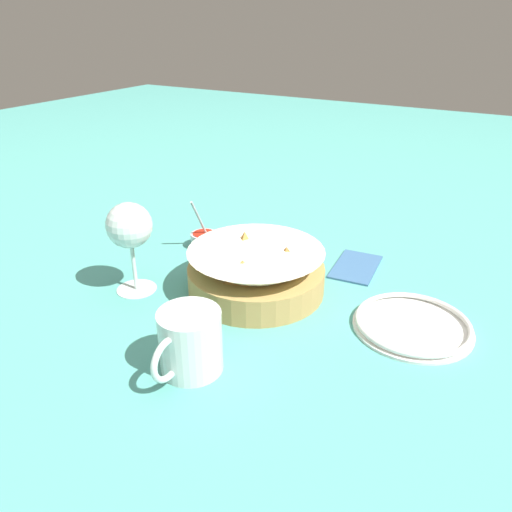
% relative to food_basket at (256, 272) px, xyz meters
% --- Properties ---
extents(ground_plane, '(4.00, 4.00, 0.00)m').
position_rel_food_basket_xyz_m(ground_plane, '(-0.03, -0.03, -0.04)').
color(ground_plane, teal).
extents(food_basket, '(0.24, 0.24, 0.09)m').
position_rel_food_basket_xyz_m(food_basket, '(0.00, 0.00, 0.00)').
color(food_basket, '#B2894C').
rests_on(food_basket, ground_plane).
extents(sauce_cup, '(0.07, 0.06, 0.11)m').
position_rel_food_basket_xyz_m(sauce_cup, '(-0.10, -0.19, -0.02)').
color(sauce_cup, '#B7B7BC').
rests_on(sauce_cup, ground_plane).
extents(wine_glass, '(0.08, 0.08, 0.16)m').
position_rel_food_basket_xyz_m(wine_glass, '(0.10, -0.19, 0.08)').
color(wine_glass, silver).
rests_on(wine_glass, ground_plane).
extents(beer_mug, '(0.12, 0.09, 0.09)m').
position_rel_food_basket_xyz_m(beer_mug, '(0.23, 0.03, 0.01)').
color(beer_mug, silver).
rests_on(beer_mug, ground_plane).
extents(side_plate, '(0.19, 0.19, 0.01)m').
position_rel_food_basket_xyz_m(side_plate, '(-0.02, 0.27, -0.03)').
color(side_plate, white).
rests_on(side_plate, ground_plane).
extents(napkin, '(0.14, 0.09, 0.01)m').
position_rel_food_basket_xyz_m(napkin, '(-0.17, 0.12, -0.03)').
color(napkin, '#38608E').
rests_on(napkin, ground_plane).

